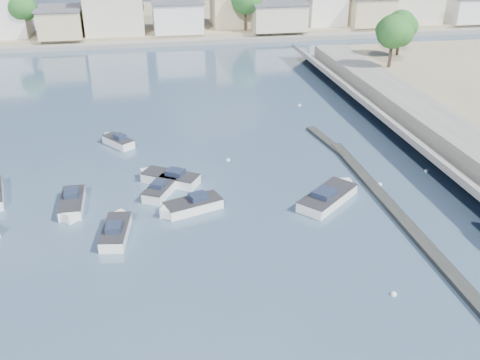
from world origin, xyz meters
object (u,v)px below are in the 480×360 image
(motorboat_f, at_px, (117,141))
(motorboat_a, at_px, (116,230))
(motorboat_g, at_px, (72,205))
(motorboat_h, at_px, (330,196))
(motorboat_b, at_px, (162,188))
(motorboat_c, at_px, (168,178))
(motorboat_d, at_px, (190,206))

(motorboat_f, bearing_deg, motorboat_a, -89.28)
(motorboat_g, distance_m, motorboat_h, 20.18)
(motorboat_h, bearing_deg, motorboat_b, 163.52)
(motorboat_c, height_order, motorboat_f, same)
(motorboat_c, xyz_separation_m, motorboat_h, (12.42, -5.68, -0.00))
(motorboat_d, distance_m, motorboat_h, 11.07)
(motorboat_h, bearing_deg, motorboat_f, 138.73)
(motorboat_c, distance_m, motorboat_g, 8.28)
(motorboat_b, distance_m, motorboat_g, 7.16)
(motorboat_d, distance_m, motorboat_f, 15.39)
(motorboat_h, bearing_deg, motorboat_c, 155.43)
(motorboat_a, distance_m, motorboat_f, 16.78)
(motorboat_a, bearing_deg, motorboat_d, 24.31)
(motorboat_c, distance_m, motorboat_d, 5.39)
(motorboat_d, bearing_deg, motorboat_a, -155.69)
(motorboat_b, relative_size, motorboat_d, 0.86)
(motorboat_g, bearing_deg, motorboat_b, 11.45)
(motorboat_d, relative_size, motorboat_g, 1.00)
(motorboat_a, xyz_separation_m, motorboat_b, (3.57, 5.89, -0.00))
(motorboat_c, relative_size, motorboat_d, 1.02)
(motorboat_c, height_order, motorboat_h, same)
(motorboat_b, distance_m, motorboat_f, 11.53)
(motorboat_g, bearing_deg, motorboat_f, 75.28)
(motorboat_d, xyz_separation_m, motorboat_h, (11.06, -0.46, 0.00))
(motorboat_g, relative_size, motorboat_h, 0.85)
(motorboat_c, xyz_separation_m, motorboat_f, (-4.38, 9.07, -0.00))
(motorboat_b, relative_size, motorboat_h, 0.73)
(motorboat_c, bearing_deg, motorboat_f, 115.79)
(motorboat_g, bearing_deg, motorboat_a, -52.33)
(motorboat_a, bearing_deg, motorboat_f, 90.72)
(motorboat_c, relative_size, motorboat_f, 1.37)
(motorboat_f, distance_m, motorboat_g, 12.73)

